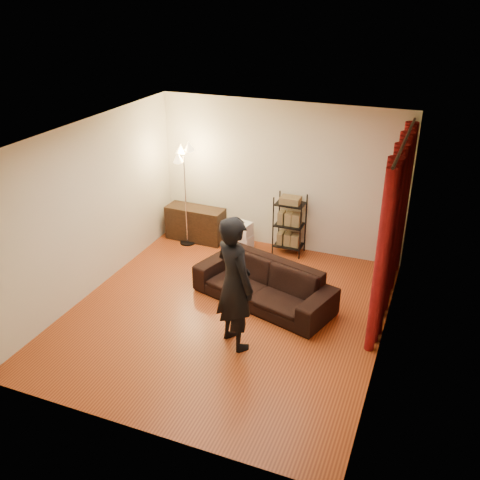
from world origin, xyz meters
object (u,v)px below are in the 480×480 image
at_px(sofa, 264,284).
at_px(wire_shelf, 289,225).
at_px(person, 234,283).
at_px(floor_lamp, 185,196).
at_px(storage_boxes, 243,235).
at_px(media_cabinet, 196,224).

height_order(sofa, wire_shelf, wire_shelf).
bearing_deg(person, floor_lamp, -16.75).
height_order(person, storage_boxes, person).
height_order(sofa, storage_boxes, sofa).
distance_m(media_cabinet, floor_lamp, 0.67).
bearing_deg(storage_boxes, floor_lamp, -169.99).
xyz_separation_m(storage_boxes, wire_shelf, (0.84, 0.15, 0.29)).
bearing_deg(sofa, storage_boxes, 137.80).
xyz_separation_m(media_cabinet, floor_lamp, (-0.07, -0.22, 0.63)).
relative_size(sofa, media_cabinet, 1.96).
height_order(person, wire_shelf, person).
distance_m(sofa, floor_lamp, 2.57).
relative_size(storage_boxes, floor_lamp, 0.28).
height_order(person, floor_lamp, floor_lamp).
relative_size(media_cabinet, wire_shelf, 1.01).
bearing_deg(floor_lamp, person, -51.91).
bearing_deg(wire_shelf, media_cabinet, -175.91).
bearing_deg(storage_boxes, sofa, -59.06).
distance_m(storage_boxes, floor_lamp, 1.28).
relative_size(storage_boxes, wire_shelf, 0.48).
height_order(media_cabinet, storage_boxes, media_cabinet).
bearing_deg(floor_lamp, media_cabinet, 71.52).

